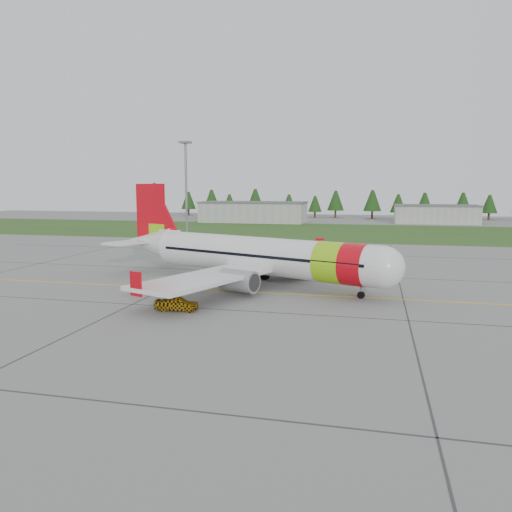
# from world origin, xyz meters

# --- Properties ---
(ground) EXTENTS (320.00, 320.00, 0.00)m
(ground) POSITION_xyz_m (0.00, 0.00, 0.00)
(ground) COLOR gray
(ground) RESTS_ON ground
(aircraft) EXTENTS (36.01, 34.22, 11.39)m
(aircraft) POSITION_xyz_m (-5.97, 12.18, 3.29)
(aircraft) COLOR silver
(aircraft) RESTS_ON ground
(follow_me_car) EXTENTS (1.51, 1.72, 3.93)m
(follow_me_car) POSITION_xyz_m (-10.01, -1.22, 1.97)
(follow_me_car) COLOR #F1AF0D
(follow_me_car) RESTS_ON ground
(service_van) EXTENTS (1.62, 1.56, 3.98)m
(service_van) POSITION_xyz_m (-29.44, 47.85, 1.99)
(service_van) COLOR silver
(service_van) RESTS_ON ground
(grass_strip) EXTENTS (320.00, 50.00, 0.03)m
(grass_strip) POSITION_xyz_m (0.00, 82.00, 0.01)
(grass_strip) COLOR #30561E
(grass_strip) RESTS_ON ground
(taxi_guideline) EXTENTS (120.00, 0.25, 0.02)m
(taxi_guideline) POSITION_xyz_m (0.00, 8.00, 0.01)
(taxi_guideline) COLOR gold
(taxi_guideline) RESTS_ON ground
(hangar_west) EXTENTS (32.00, 14.00, 6.00)m
(hangar_west) POSITION_xyz_m (-30.00, 110.00, 3.00)
(hangar_west) COLOR #A8A8A3
(hangar_west) RESTS_ON ground
(hangar_east) EXTENTS (24.00, 12.00, 5.20)m
(hangar_east) POSITION_xyz_m (25.00, 118.00, 2.60)
(hangar_east) COLOR #A8A8A3
(hangar_east) RESTS_ON ground
(floodlight_mast) EXTENTS (0.50, 0.50, 20.00)m
(floodlight_mast) POSITION_xyz_m (-32.00, 58.00, 10.00)
(floodlight_mast) COLOR slate
(floodlight_mast) RESTS_ON ground
(treeline) EXTENTS (160.00, 8.00, 10.00)m
(treeline) POSITION_xyz_m (0.00, 138.00, 5.00)
(treeline) COLOR #1C3F14
(treeline) RESTS_ON ground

